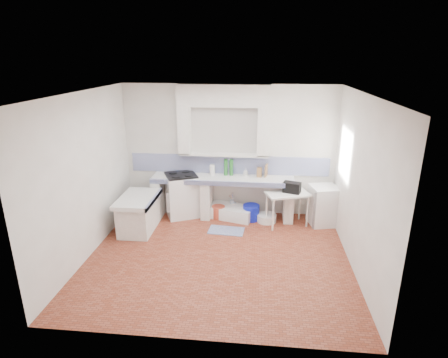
# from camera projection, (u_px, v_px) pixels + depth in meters

# --- Properties ---
(floor) EXTENTS (4.50, 4.50, 0.00)m
(floor) POSITION_uv_depth(u_px,v_px,m) (218.00, 257.00, 6.43)
(floor) COLOR brown
(floor) RESTS_ON ground
(ceiling) EXTENTS (4.50, 4.50, 0.00)m
(ceiling) POSITION_uv_depth(u_px,v_px,m) (217.00, 93.00, 5.53)
(ceiling) COLOR white
(ceiling) RESTS_ON ground
(wall_back) EXTENTS (4.50, 0.00, 4.50)m
(wall_back) POSITION_uv_depth(u_px,v_px,m) (229.00, 151.00, 7.86)
(wall_back) COLOR white
(wall_back) RESTS_ON ground
(wall_front) EXTENTS (4.50, 0.00, 4.50)m
(wall_front) POSITION_uv_depth(u_px,v_px,m) (196.00, 239.00, 4.09)
(wall_front) COLOR white
(wall_front) RESTS_ON ground
(wall_left) EXTENTS (0.00, 4.50, 4.50)m
(wall_left) POSITION_uv_depth(u_px,v_px,m) (86.00, 177.00, 6.20)
(wall_left) COLOR white
(wall_left) RESTS_ON ground
(wall_right) EXTENTS (0.00, 4.50, 4.50)m
(wall_right) POSITION_uv_depth(u_px,v_px,m) (360.00, 186.00, 5.76)
(wall_right) COLOR white
(wall_right) RESTS_ON ground
(alcove_mass) EXTENTS (1.90, 0.25, 0.45)m
(alcove_mass) POSITION_uv_depth(u_px,v_px,m) (224.00, 96.00, 7.38)
(alcove_mass) COLOR white
(alcove_mass) RESTS_ON ground
(window_frame) EXTENTS (0.35, 0.86, 1.06)m
(window_frame) POSITION_uv_depth(u_px,v_px,m) (355.00, 154.00, 6.81)
(window_frame) COLOR #351F11
(window_frame) RESTS_ON ground
(lace_valance) EXTENTS (0.01, 0.84, 0.24)m
(lace_valance) POSITION_uv_depth(u_px,v_px,m) (349.00, 134.00, 6.70)
(lace_valance) COLOR white
(lace_valance) RESTS_ON ground
(counter_slab) EXTENTS (3.00, 0.60, 0.08)m
(counter_slab) POSITION_uv_depth(u_px,v_px,m) (223.00, 179.00, 7.76)
(counter_slab) COLOR white
(counter_slab) RESTS_ON ground
(counter_lip) EXTENTS (3.00, 0.04, 0.10)m
(counter_lip) POSITION_uv_depth(u_px,v_px,m) (221.00, 183.00, 7.50)
(counter_lip) COLOR navy
(counter_lip) RESTS_ON ground
(counter_pier_left) EXTENTS (0.20, 0.55, 0.82)m
(counter_pier_left) POSITION_uv_depth(u_px,v_px,m) (159.00, 196.00, 8.04)
(counter_pier_left) COLOR white
(counter_pier_left) RESTS_ON ground
(counter_pier_mid) EXTENTS (0.20, 0.55, 0.82)m
(counter_pier_mid) POSITION_uv_depth(u_px,v_px,m) (207.00, 198.00, 7.94)
(counter_pier_mid) COLOR white
(counter_pier_mid) RESTS_ON ground
(counter_pier_right) EXTENTS (0.20, 0.55, 0.82)m
(counter_pier_right) POSITION_uv_depth(u_px,v_px,m) (288.00, 201.00, 7.77)
(counter_pier_right) COLOR white
(counter_pier_right) RESTS_ON ground
(peninsula_top) EXTENTS (0.70, 1.10, 0.08)m
(peninsula_top) POSITION_uv_depth(u_px,v_px,m) (138.00, 199.00, 7.23)
(peninsula_top) COLOR white
(peninsula_top) RESTS_ON ground
(peninsula_base) EXTENTS (0.60, 1.00, 0.62)m
(peninsula_base) POSITION_uv_depth(u_px,v_px,m) (139.00, 215.00, 7.34)
(peninsula_base) COLOR white
(peninsula_base) RESTS_ON ground
(peninsula_lip) EXTENTS (0.04, 1.10, 0.10)m
(peninsula_lip) POSITION_uv_depth(u_px,v_px,m) (154.00, 200.00, 7.20)
(peninsula_lip) COLOR navy
(peninsula_lip) RESTS_ON ground
(backsplash) EXTENTS (4.27, 0.03, 0.40)m
(backsplash) POSITION_uv_depth(u_px,v_px,m) (229.00, 165.00, 7.95)
(backsplash) COLOR navy
(backsplash) RESTS_ON ground
(stove) EXTENTS (0.84, 0.83, 0.91)m
(stove) POSITION_uv_depth(u_px,v_px,m) (182.00, 196.00, 7.97)
(stove) COLOR white
(stove) RESTS_ON ground
(sink) EXTENTS (1.04, 0.74, 0.23)m
(sink) POSITION_uv_depth(u_px,v_px,m) (231.00, 212.00, 7.96)
(sink) COLOR white
(sink) RESTS_ON ground
(side_table) EXTENTS (0.95, 0.73, 0.04)m
(side_table) POSITION_uv_depth(u_px,v_px,m) (287.00, 209.00, 7.53)
(side_table) COLOR white
(side_table) RESTS_ON ground
(fridge) EXTENTS (0.63, 0.63, 0.82)m
(fridge) POSITION_uv_depth(u_px,v_px,m) (323.00, 205.00, 7.57)
(fridge) COLOR white
(fridge) RESTS_ON ground
(bucket_red) EXTENTS (0.36, 0.36, 0.27)m
(bucket_red) POSITION_uv_depth(u_px,v_px,m) (218.00, 212.00, 7.93)
(bucket_red) COLOR #BB432B
(bucket_red) RESTS_ON ground
(bucket_orange) EXTENTS (0.33, 0.33, 0.25)m
(bucket_orange) POSITION_uv_depth(u_px,v_px,m) (232.00, 212.00, 7.96)
(bucket_orange) COLOR orange
(bucket_orange) RESTS_ON ground
(bucket_blue) EXTENTS (0.41, 0.41, 0.33)m
(bucket_blue) POSITION_uv_depth(u_px,v_px,m) (251.00, 212.00, 7.83)
(bucket_blue) COLOR #101CC6
(bucket_blue) RESTS_ON ground
(basin_white) EXTENTS (0.51, 0.51, 0.16)m
(basin_white) POSITION_uv_depth(u_px,v_px,m) (267.00, 218.00, 7.77)
(basin_white) COLOR white
(basin_white) RESTS_ON ground
(water_bottle_a) EXTENTS (0.10, 0.10, 0.33)m
(water_bottle_a) POSITION_uv_depth(u_px,v_px,m) (232.00, 207.00, 8.11)
(water_bottle_a) COLOR silver
(water_bottle_a) RESTS_ON ground
(water_bottle_b) EXTENTS (0.08, 0.08, 0.28)m
(water_bottle_b) POSITION_uv_depth(u_px,v_px,m) (235.00, 208.00, 8.11)
(water_bottle_b) COLOR silver
(water_bottle_b) RESTS_ON ground
(black_bag) EXTENTS (0.39, 0.30, 0.22)m
(black_bag) POSITION_uv_depth(u_px,v_px,m) (292.00, 187.00, 7.41)
(black_bag) COLOR black
(black_bag) RESTS_ON side_table
(green_bottle_a) EXTENTS (0.08, 0.08, 0.36)m
(green_bottle_a) POSITION_uv_depth(u_px,v_px,m) (226.00, 167.00, 7.83)
(green_bottle_a) COLOR #256E28
(green_bottle_a) RESTS_ON counter_slab
(green_bottle_b) EXTENTS (0.09, 0.09, 0.35)m
(green_bottle_b) POSITION_uv_depth(u_px,v_px,m) (231.00, 167.00, 7.82)
(green_bottle_b) COLOR #256E28
(green_bottle_b) RESTS_ON counter_slab
(knife_block) EXTENTS (0.11, 0.09, 0.21)m
(knife_block) POSITION_uv_depth(u_px,v_px,m) (259.00, 172.00, 7.74)
(knife_block) COLOR #996C3D
(knife_block) RESTS_ON counter_slab
(cutting_board) EXTENTS (0.07, 0.20, 0.27)m
(cutting_board) POSITION_uv_depth(u_px,v_px,m) (266.00, 170.00, 7.76)
(cutting_board) COLOR #996C3D
(cutting_board) RESTS_ON counter_slab
(paper_towel) EXTENTS (0.14, 0.14, 0.22)m
(paper_towel) POSITION_uv_depth(u_px,v_px,m) (212.00, 170.00, 7.87)
(paper_towel) COLOR white
(paper_towel) RESTS_ON counter_slab
(soap_bottle) EXTENTS (0.10, 0.10, 0.17)m
(soap_bottle) POSITION_uv_depth(u_px,v_px,m) (246.00, 172.00, 7.80)
(soap_bottle) COLOR white
(soap_bottle) RESTS_ON counter_slab
(rug) EXTENTS (0.73, 0.46, 0.01)m
(rug) POSITION_uv_depth(u_px,v_px,m) (226.00, 231.00, 7.37)
(rug) COLOR navy
(rug) RESTS_ON ground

